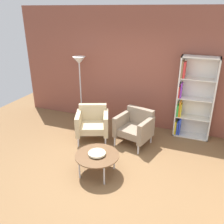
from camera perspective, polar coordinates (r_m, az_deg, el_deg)
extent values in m
plane|color=brown|center=(4.58, -3.94, -14.95)|extent=(8.32, 8.32, 0.00)
cube|color=brown|center=(6.07, 5.72, 9.98)|extent=(6.40, 0.12, 2.90)
cube|color=silver|center=(5.80, 15.23, 3.48)|extent=(0.03, 0.30, 1.90)
cube|color=silver|center=(5.78, 22.79, 2.39)|extent=(0.03, 0.30, 1.90)
cube|color=silver|center=(5.55, 20.27, 12.04)|extent=(0.80, 0.30, 0.03)
cube|color=silver|center=(6.14, 17.88, -5.25)|extent=(0.80, 0.30, 0.03)
cube|color=silver|center=(5.91, 19.10, 3.38)|extent=(0.80, 0.02, 1.90)
cube|color=silver|center=(5.94, 18.44, -1.21)|extent=(0.76, 0.28, 0.02)
cube|color=silver|center=(5.78, 19.00, 2.95)|extent=(0.76, 0.28, 0.02)
cube|color=silver|center=(5.65, 19.61, 7.33)|extent=(0.76, 0.28, 0.02)
cube|color=yellow|center=(6.05, 14.77, -3.39)|extent=(0.04, 0.21, 0.31)
cube|color=blue|center=(6.04, 15.22, -3.43)|extent=(0.04, 0.21, 0.32)
cube|color=blue|center=(6.04, 15.71, -3.02)|extent=(0.03, 0.25, 0.41)
cube|color=green|center=(5.87, 15.22, 0.46)|extent=(0.04, 0.21, 0.27)
cube|color=orange|center=(5.85, 15.67, 0.81)|extent=(0.03, 0.21, 0.36)
cube|color=yellow|center=(5.85, 15.93, 0.48)|extent=(0.02, 0.19, 0.30)
cube|color=red|center=(5.72, 15.61, 4.65)|extent=(0.03, 0.20, 0.26)
cube|color=purple|center=(5.71, 16.01, 4.99)|extent=(0.03, 0.22, 0.33)
cube|color=olive|center=(5.60, 16.26, 9.69)|extent=(0.04, 0.25, 0.37)
cube|color=red|center=(5.58, 16.70, 9.49)|extent=(0.04, 0.21, 0.34)
cylinder|color=brown|center=(4.44, -3.54, -10.12)|extent=(0.80, 0.80, 0.02)
cylinder|color=silver|center=(4.47, -7.67, -13.14)|extent=(0.03, 0.03, 0.38)
cylinder|color=silver|center=(4.30, -1.86, -14.64)|extent=(0.03, 0.03, 0.38)
cylinder|color=silver|center=(4.82, -4.91, -10.05)|extent=(0.03, 0.03, 0.38)
cylinder|color=silver|center=(4.66, 0.51, -11.28)|extent=(0.03, 0.03, 0.38)
cylinder|color=beige|center=(4.43, -3.55, -9.90)|extent=(0.13, 0.13, 0.02)
cylinder|color=beige|center=(4.42, -3.56, -9.68)|extent=(0.32, 0.32, 0.02)
torus|color=beige|center=(4.41, -3.56, -9.55)|extent=(0.32, 0.32, 0.02)
cube|color=gray|center=(5.41, 5.15, -4.47)|extent=(0.76, 0.72, 0.16)
cube|color=gray|center=(5.51, 6.69, -0.91)|extent=(0.65, 0.27, 0.38)
cube|color=gray|center=(5.49, 2.31, -2.68)|extent=(0.25, 0.63, 0.46)
cube|color=gray|center=(5.22, 8.01, -4.38)|extent=(0.25, 0.63, 0.46)
cylinder|color=silver|center=(5.42, 0.64, -6.74)|extent=(0.04, 0.04, 0.24)
cylinder|color=silver|center=(5.15, 6.18, -8.64)|extent=(0.04, 0.04, 0.24)
cylinder|color=silver|center=(5.85, 3.92, -4.42)|extent=(0.04, 0.04, 0.24)
cylinder|color=silver|center=(5.60, 9.16, -6.04)|extent=(0.04, 0.04, 0.24)
cube|color=#C6B289|center=(5.58, -4.61, -3.55)|extent=(0.81, 0.78, 0.16)
cube|color=#C6B289|center=(5.72, -4.53, 0.09)|extent=(0.64, 0.35, 0.38)
cube|color=#C6B289|center=(5.55, -7.85, -2.62)|extent=(0.33, 0.61, 0.46)
cube|color=#C6B289|center=(5.51, -1.43, -2.61)|extent=(0.33, 0.61, 0.46)
cylinder|color=silver|center=(5.44, -7.92, -6.90)|extent=(0.04, 0.04, 0.24)
cylinder|color=silver|center=(5.39, -1.54, -6.92)|extent=(0.04, 0.04, 0.24)
cylinder|color=silver|center=(5.94, -7.28, -4.10)|extent=(0.04, 0.04, 0.24)
cylinder|color=silver|center=(5.90, -1.47, -4.09)|extent=(0.04, 0.04, 0.24)
cylinder|color=silver|center=(6.66, -7.01, -2.00)|extent=(0.28, 0.28, 0.02)
cylinder|color=silver|center=(6.35, -7.38, 4.86)|extent=(0.03, 0.03, 1.65)
cone|color=white|center=(6.14, -7.76, 11.96)|extent=(0.32, 0.32, 0.18)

